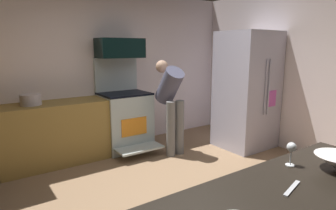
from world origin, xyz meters
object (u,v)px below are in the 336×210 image
Objects in this scene: oven_range at (125,119)px; person_cook at (171,100)px; stock_pot at (31,100)px; wine_glass_extra at (291,149)px; refrigerator at (247,90)px; microwave at (120,48)px.

oven_range is 1.02× the size of person_cook.
stock_pot is (-1.91, 0.61, 0.10)m from person_cook.
wine_glass_extra is at bearing -71.98° from stock_pot.
refrigerator is at bearing 45.66° from wine_glass_extra.
microwave is (0.00, 0.09, 1.16)m from oven_range.
person_cook is at bearing 160.02° from refrigerator.
oven_range is 2.10m from refrigerator.
oven_range is 3.26m from wine_glass_extra.
stock_pot is at bearing 161.35° from refrigerator.
person_cook is 5.36× the size of stock_pot.
refrigerator reaches higher than stock_pot.
person_cook is at bearing -53.32° from microwave.
wine_glass_extra is at bearing -96.05° from microwave.
refrigerator is 3.33m from stock_pot.
microwave is 3.38m from wine_glass_extra.
wine_glass_extra is at bearing -134.34° from refrigerator.
microwave is at bearing 90.00° from oven_range.
person_cook is (0.52, -0.60, 0.36)m from oven_range.
microwave is 0.38× the size of refrigerator.
refrigerator reaches higher than microwave.
refrigerator is at bearing -33.08° from microwave.
refrigerator reaches higher than person_cook.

